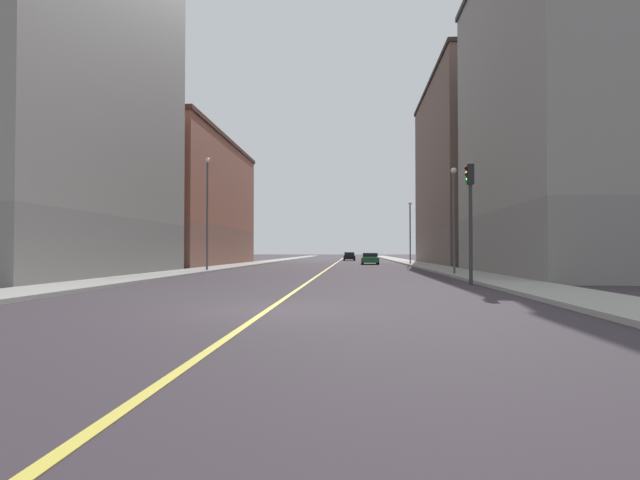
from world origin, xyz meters
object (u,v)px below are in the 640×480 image
street_lamp_left_far (410,226)px  car_blue (368,257)px  street_lamp_right_near (207,203)px  building_right_midblock (187,202)px  building_left_mid (469,173)px  traffic_light_left_near (470,206)px  car_green (370,259)px  building_right_corner (53,71)px  building_left_near (563,109)px  street_lamp_left_near (454,208)px  car_black (349,257)px

street_lamp_left_far → car_blue: (-3.97, 22.72, -3.69)m
street_lamp_right_near → street_lamp_left_far: (16.85, 19.84, -0.73)m
building_right_midblock → car_blue: (19.82, 26.52, -6.07)m
building_left_mid → building_right_midblock: (-30.75, -5.92, -3.71)m
traffic_light_left_near → car_blue: traffic_light_left_near is taller
street_lamp_right_near → car_green: 25.38m
street_lamp_right_near → car_blue: (12.88, 42.56, -4.43)m
building_right_corner → traffic_light_left_near: (22.78, -5.31, -8.55)m
building_left_mid → building_right_corner: (-30.75, -29.63, 1.72)m
traffic_light_left_near → car_blue: 55.71m
building_left_near → street_lamp_right_near: (-23.80, 3.46, -5.43)m
building_left_near → car_green: 29.23m
traffic_light_left_near → street_lamp_left_far: street_lamp_left_far is taller
street_lamp_left_far → street_lamp_right_near: bearing=-130.3°
street_lamp_left_near → street_lamp_left_far: (0.00, 24.09, 0.13)m
building_left_near → street_lamp_left_far: (-6.95, 23.30, -6.16)m
building_right_midblock → street_lamp_right_near: (6.95, -16.03, -1.64)m
building_right_corner → car_black: bearing=71.5°
building_right_midblock → street_lamp_right_near: size_ratio=3.13×
building_right_corner → traffic_light_left_near: bearing=-13.1°
building_left_near → street_lamp_left_near: bearing=-173.5°
street_lamp_left_near → car_black: bearing=98.3°
street_lamp_left_near → traffic_light_left_near: bearing=-96.6°
building_right_corner → street_lamp_right_near: size_ratio=2.95×
traffic_light_left_near → building_left_near: bearing=50.1°
building_left_mid → street_lamp_right_near: bearing=-137.3°
building_left_near → street_lamp_left_far: building_left_near is taller
building_right_corner → car_green: 37.01m
traffic_light_left_near → street_lamp_left_far: bearing=88.2°
building_left_mid → building_right_corner: 42.73m
car_green → traffic_light_left_near: bearing=-84.5°
street_lamp_left_far → car_blue: bearing=99.9°
building_left_mid → car_blue: 25.29m
traffic_light_left_near → street_lamp_left_near: bearing=83.4°
building_left_near → traffic_light_left_near: size_ratio=3.86×
traffic_light_left_near → car_green: 34.92m
building_right_corner → car_blue: size_ratio=6.00×
building_right_corner → building_right_midblock: (0.00, 23.71, -5.43)m
street_lamp_left_near → car_blue: size_ratio=1.63×
street_lamp_right_near → car_black: 44.27m
building_left_near → street_lamp_left_near: size_ratio=3.19×
traffic_light_left_near → car_blue: (-2.95, 55.55, -2.94)m
building_right_midblock → car_green: bearing=16.1°
street_lamp_left_near → car_black: street_lamp_left_near is taller
building_right_midblock → building_left_mid: bearing=10.9°
building_right_midblock → street_lamp_left_near: size_ratio=3.91×
traffic_light_left_near → street_lamp_right_near: bearing=140.6°
street_lamp_right_near → car_black: (9.94, 42.92, -4.40)m
street_lamp_left_near → car_black: 47.80m
building_right_midblock → car_black: size_ratio=6.42×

